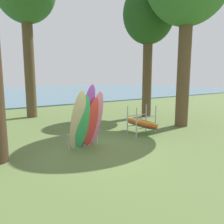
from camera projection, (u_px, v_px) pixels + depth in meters
ground_plane at (100, 151)px, 7.67m from camera, size 80.00×80.00×0.00m
tree_mid_behind at (149, 17)px, 13.29m from camera, size 3.04×3.04×7.92m
leaning_board_pile at (87, 121)px, 7.72m from camera, size 1.36×0.86×2.28m
board_storage_rack at (141, 123)px, 9.87m from camera, size 1.15×2.13×1.25m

